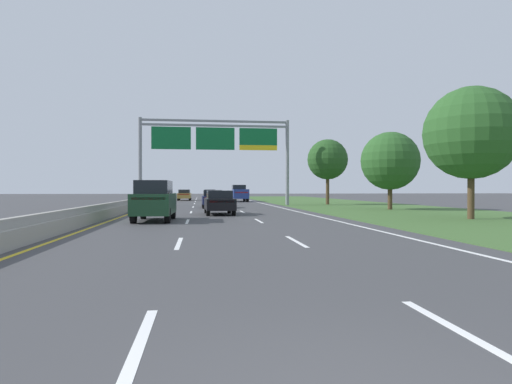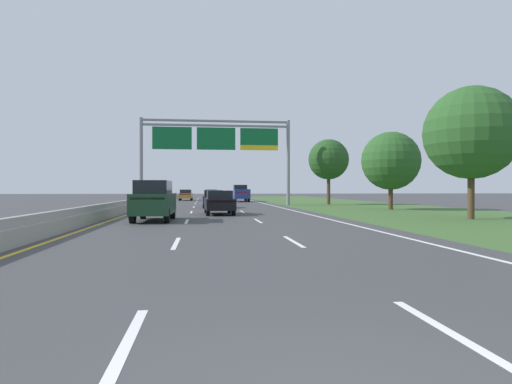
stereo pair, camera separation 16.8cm
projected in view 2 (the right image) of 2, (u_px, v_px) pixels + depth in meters
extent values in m
plane|color=#3D3D3F|center=(215.00, 208.00, 38.01)|extent=(220.00, 220.00, 0.00)
cube|color=white|center=(123.00, 350.00, 4.54)|extent=(0.14, 3.00, 0.01)
cube|color=white|center=(176.00, 243.00, 13.47)|extent=(0.14, 3.00, 0.01)
cube|color=white|center=(187.00, 221.00, 22.40)|extent=(0.14, 3.00, 0.01)
cube|color=white|center=(191.00, 212.00, 31.34)|extent=(0.14, 3.00, 0.01)
cube|color=white|center=(194.00, 207.00, 40.27)|extent=(0.14, 3.00, 0.01)
cube|color=white|center=(196.00, 204.00, 49.20)|extent=(0.14, 3.00, 0.01)
cube|color=white|center=(197.00, 201.00, 58.14)|extent=(0.14, 3.00, 0.01)
cube|color=white|center=(197.00, 200.00, 67.07)|extent=(0.14, 3.00, 0.01)
cube|color=white|center=(198.00, 198.00, 76.00)|extent=(0.14, 3.00, 0.01)
cube|color=white|center=(199.00, 197.00, 84.94)|extent=(0.14, 3.00, 0.01)
cube|color=white|center=(456.00, 336.00, 4.99)|extent=(0.14, 3.00, 0.01)
cube|color=white|center=(293.00, 241.00, 13.92)|extent=(0.14, 3.00, 0.01)
cube|color=white|center=(258.00, 221.00, 22.85)|extent=(0.14, 3.00, 0.01)
cube|color=white|center=(243.00, 212.00, 31.78)|extent=(0.14, 3.00, 0.01)
cube|color=white|center=(234.00, 207.00, 40.72)|extent=(0.14, 3.00, 0.01)
cube|color=white|center=(228.00, 203.00, 49.65)|extent=(0.14, 3.00, 0.01)
cube|color=white|center=(224.00, 201.00, 58.58)|extent=(0.14, 3.00, 0.01)
cube|color=white|center=(222.00, 200.00, 67.52)|extent=(0.14, 3.00, 0.01)
cube|color=white|center=(219.00, 198.00, 76.45)|extent=(0.14, 3.00, 0.01)
cube|color=white|center=(218.00, 197.00, 85.38)|extent=(0.14, 3.00, 0.01)
cube|color=white|center=(281.00, 208.00, 38.73)|extent=(0.16, 106.00, 0.01)
cube|color=gold|center=(146.00, 208.00, 37.30)|extent=(0.16, 106.00, 0.01)
cube|color=#3D602D|center=(368.00, 207.00, 39.70)|extent=(14.00, 110.00, 0.02)
cube|color=#99968E|center=(137.00, 205.00, 37.21)|extent=(0.60, 110.00, 0.55)
cube|color=#99968E|center=(137.00, 200.00, 37.21)|extent=(0.25, 110.00, 0.30)
cylinder|color=gray|center=(141.00, 162.00, 42.76)|extent=(0.36, 0.36, 8.70)
cylinder|color=gray|center=(288.00, 163.00, 44.54)|extent=(0.36, 0.36, 8.70)
cube|color=gray|center=(216.00, 121.00, 43.62)|extent=(14.70, 0.24, 0.20)
cube|color=gray|center=(216.00, 126.00, 43.62)|extent=(14.70, 0.24, 0.20)
cube|color=#0C602D|center=(172.00, 138.00, 42.93)|extent=(3.83, 0.12, 2.21)
cube|color=#0C602D|center=(216.00, 139.00, 43.46)|extent=(3.83, 0.12, 2.21)
cube|color=#0C602D|center=(259.00, 137.00, 43.98)|extent=(3.83, 0.12, 1.71)
cube|color=yellow|center=(259.00, 148.00, 43.99)|extent=(3.83, 0.12, 0.50)
cube|color=navy|center=(241.00, 195.00, 57.28)|extent=(2.04, 5.42, 1.00)
cube|color=black|center=(240.00, 188.00, 58.12)|extent=(1.73, 1.91, 0.78)
cube|color=#B21414|center=(243.00, 192.00, 54.64)|extent=(1.68, 0.09, 0.12)
cube|color=navy|center=(242.00, 190.00, 55.57)|extent=(2.02, 1.96, 0.20)
cylinder|color=black|center=(233.00, 198.00, 59.00)|extent=(0.31, 0.84, 0.84)
cylinder|color=black|center=(246.00, 198.00, 59.22)|extent=(0.31, 0.84, 0.84)
cylinder|color=black|center=(235.00, 199.00, 55.36)|extent=(0.31, 0.84, 0.84)
cylinder|color=black|center=(249.00, 199.00, 55.58)|extent=(0.31, 0.84, 0.84)
cube|color=#B2B5BA|center=(211.00, 196.00, 64.02)|extent=(1.86, 4.42, 0.72)
cube|color=black|center=(211.00, 191.00, 63.96)|extent=(1.59, 2.32, 0.52)
cube|color=#B21414|center=(211.00, 194.00, 61.87)|extent=(1.53, 0.10, 0.12)
cylinder|color=black|center=(206.00, 198.00, 65.42)|extent=(0.23, 0.66, 0.66)
cylinder|color=black|center=(216.00, 198.00, 65.60)|extent=(0.23, 0.66, 0.66)
cylinder|color=black|center=(206.00, 198.00, 62.44)|extent=(0.23, 0.66, 0.66)
cylinder|color=black|center=(217.00, 198.00, 62.62)|extent=(0.23, 0.66, 0.66)
cube|color=black|center=(219.00, 204.00, 28.67)|extent=(1.95, 4.45, 0.72)
cube|color=black|center=(219.00, 194.00, 28.61)|extent=(1.63, 2.34, 0.52)
cube|color=#B21414|center=(222.00, 202.00, 26.53)|extent=(1.53, 0.12, 0.12)
cylinder|color=black|center=(206.00, 208.00, 30.03)|extent=(0.24, 0.67, 0.66)
cylinder|color=black|center=(229.00, 208.00, 30.27)|extent=(0.24, 0.67, 0.66)
cylinder|color=black|center=(208.00, 211.00, 27.07)|extent=(0.24, 0.67, 0.66)
cylinder|color=black|center=(234.00, 210.00, 27.31)|extent=(0.24, 0.67, 0.66)
cube|color=#193D23|center=(154.00, 204.00, 22.88)|extent=(2.00, 4.74, 1.05)
cube|color=black|center=(154.00, 187.00, 22.72)|extent=(1.70, 3.04, 0.68)
cube|color=#B21414|center=(148.00, 199.00, 20.58)|extent=(1.60, 0.12, 0.12)
cylinder|color=black|center=(143.00, 212.00, 24.39)|extent=(0.28, 0.77, 0.76)
cylinder|color=black|center=(173.00, 212.00, 24.56)|extent=(0.28, 0.77, 0.76)
cylinder|color=black|center=(133.00, 216.00, 21.21)|extent=(0.28, 0.77, 0.76)
cylinder|color=black|center=(167.00, 215.00, 21.38)|extent=(0.28, 0.77, 0.76)
cube|color=#161E47|center=(213.00, 200.00, 38.65)|extent=(1.87, 4.42, 0.72)
cube|color=black|center=(213.00, 193.00, 38.59)|extent=(1.59, 2.32, 0.52)
cube|color=#B21414|center=(214.00, 198.00, 36.50)|extent=(1.53, 0.10, 0.12)
cylinder|color=black|center=(204.00, 203.00, 40.02)|extent=(0.23, 0.66, 0.66)
cylinder|color=black|center=(221.00, 203.00, 40.24)|extent=(0.23, 0.66, 0.66)
cylinder|color=black|center=(204.00, 205.00, 37.06)|extent=(0.23, 0.66, 0.66)
cylinder|color=black|center=(223.00, 205.00, 37.27)|extent=(0.23, 0.66, 0.66)
cube|color=#A38438|center=(186.00, 196.00, 62.67)|extent=(1.91, 4.44, 0.72)
cube|color=black|center=(186.00, 191.00, 62.61)|extent=(1.61, 2.33, 0.52)
cube|color=#B21414|center=(185.00, 194.00, 60.52)|extent=(1.53, 0.11, 0.12)
cylinder|color=black|center=(181.00, 198.00, 64.08)|extent=(0.23, 0.66, 0.66)
cylinder|color=black|center=(192.00, 198.00, 64.24)|extent=(0.23, 0.66, 0.66)
cylinder|color=black|center=(179.00, 198.00, 61.10)|extent=(0.23, 0.66, 0.66)
cylinder|color=black|center=(191.00, 198.00, 61.26)|extent=(0.23, 0.66, 0.66)
cylinder|color=#4C3823|center=(471.00, 195.00, 23.89)|extent=(0.36, 0.36, 2.72)
sphere|color=#285623|center=(471.00, 133.00, 23.86)|extent=(5.08, 5.08, 5.08)
cylinder|color=#4C3823|center=(391.00, 197.00, 35.02)|extent=(0.36, 0.36, 2.07)
sphere|color=#285623|center=(391.00, 161.00, 35.00)|extent=(4.67, 4.67, 4.67)
cylinder|color=#4C3823|center=(329.00, 190.00, 46.37)|extent=(0.36, 0.36, 3.10)
sphere|color=#234C1E|center=(329.00, 159.00, 46.34)|extent=(4.29, 4.29, 4.29)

